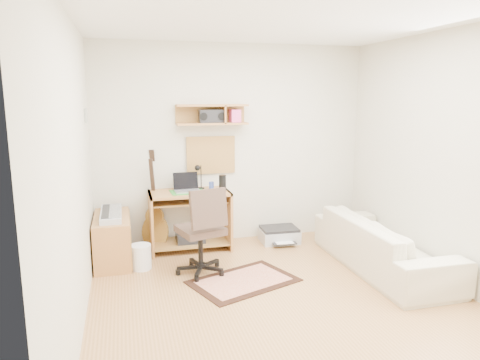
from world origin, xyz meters
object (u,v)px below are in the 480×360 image
object	(u,v)px
task_chair	(200,230)
printer	(279,235)
desk	(190,221)
cabinet	(112,239)
sofa	(383,235)

from	to	relation	value
task_chair	printer	world-z (taller)	task_chair
desk	cabinet	distance (m)	0.98
desk	sofa	size ratio (longest dim) A/B	0.51
cabinet	sofa	world-z (taller)	sofa
printer	cabinet	bearing A→B (deg)	-172.61
sofa	cabinet	bearing A→B (deg)	71.45
task_chair	cabinet	xyz separation A→B (m)	(-0.94, 0.62, -0.22)
desk	cabinet	xyz separation A→B (m)	(-0.95, -0.21, -0.10)
desk	sofa	distance (m)	2.34
cabinet	printer	distance (m)	2.16
cabinet	sofa	distance (m)	3.12
desk	task_chair	xyz separation A→B (m)	(-0.01, -0.83, 0.12)
cabinet	printer	size ratio (longest dim) A/B	1.81
cabinet	sofa	xyz separation A→B (m)	(2.96, -0.99, 0.11)
cabinet	task_chair	bearing A→B (deg)	-33.21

